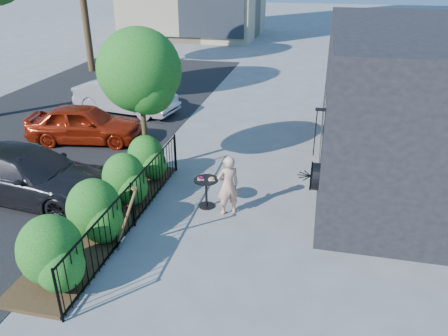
% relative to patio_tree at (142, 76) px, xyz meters
% --- Properties ---
extents(ground, '(120.00, 120.00, 0.00)m').
position_rel_patio_tree_xyz_m(ground, '(2.24, -2.76, -2.76)').
color(ground, gray).
rests_on(ground, ground).
extents(shop_building, '(6.22, 9.00, 4.00)m').
position_rel_patio_tree_xyz_m(shop_building, '(7.73, 1.74, -0.76)').
color(shop_building, black).
rests_on(shop_building, ground).
extents(fence, '(0.05, 6.05, 1.10)m').
position_rel_patio_tree_xyz_m(fence, '(0.74, -2.76, -2.20)').
color(fence, black).
rests_on(fence, ground).
extents(planting_bed, '(1.30, 6.00, 0.08)m').
position_rel_patio_tree_xyz_m(planting_bed, '(0.04, -2.76, -2.72)').
color(planting_bed, '#382616').
rests_on(planting_bed, ground).
extents(shrubs, '(1.10, 5.60, 1.24)m').
position_rel_patio_tree_xyz_m(shrubs, '(0.14, -2.66, -2.06)').
color(shrubs, '#135419').
rests_on(shrubs, ground).
extents(patio_tree, '(2.20, 2.20, 3.94)m').
position_rel_patio_tree_xyz_m(patio_tree, '(0.00, 0.00, 0.00)').
color(patio_tree, '#3F2B19').
rests_on(patio_tree, ground).
extents(street, '(9.00, 30.00, 0.01)m').
position_rel_patio_tree_xyz_m(street, '(-4.76, 0.24, -2.76)').
color(street, black).
rests_on(street, ground).
extents(cafe_table, '(0.59, 0.59, 0.80)m').
position_rel_patio_tree_xyz_m(cafe_table, '(2.11, -1.55, -2.25)').
color(cafe_table, black).
rests_on(cafe_table, ground).
extents(woman, '(0.64, 0.58, 1.47)m').
position_rel_patio_tree_xyz_m(woman, '(2.69, -1.73, -2.03)').
color(woman, '#D9A78C').
rests_on(woman, ground).
extents(shovel, '(0.55, 0.20, 1.54)m').
position_rel_patio_tree_xyz_m(shovel, '(0.98, -3.62, -2.09)').
color(shovel, brown).
rests_on(shovel, ground).
extents(car_red, '(3.89, 2.05, 1.26)m').
position_rel_patio_tree_xyz_m(car_red, '(-2.89, 1.72, -2.13)').
color(car_red, '#9D220D').
rests_on(car_red, ground).
extents(car_silver, '(4.30, 2.08, 1.36)m').
position_rel_patio_tree_xyz_m(car_silver, '(-2.86, 4.90, -2.08)').
color(car_silver, '#A9A9AE').
rests_on(car_silver, ground).
extents(car_darkgrey, '(4.65, 2.22, 1.31)m').
position_rel_patio_tree_xyz_m(car_darkgrey, '(-2.35, -2.09, -2.11)').
color(car_darkgrey, black).
rests_on(car_darkgrey, ground).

